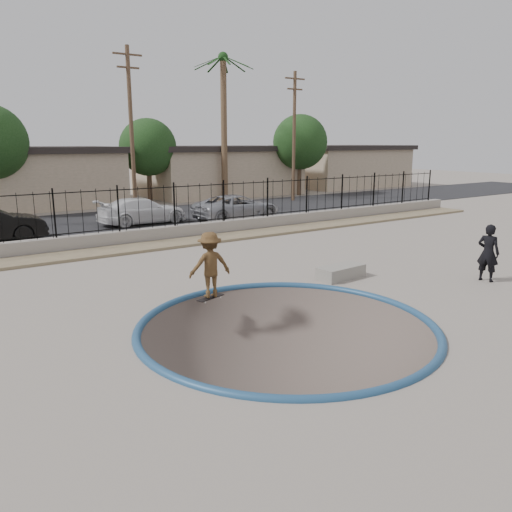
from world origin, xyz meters
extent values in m
cube|color=gray|center=(0.00, 12.00, -1.10)|extent=(120.00, 120.00, 2.20)
torus|color=navy|center=(0.00, -1.00, 0.00)|extent=(7.04, 7.04, 0.20)
cube|color=#928260|center=(0.00, 9.20, 0.06)|extent=(42.00, 1.60, 0.11)
cube|color=gray|center=(0.00, 10.30, 0.30)|extent=(42.00, 0.45, 0.60)
cube|color=black|center=(0.00, 10.30, 0.72)|extent=(40.00, 0.04, 0.03)
cube|color=black|center=(0.00, 10.30, 2.30)|extent=(40.00, 0.04, 0.04)
cube|color=black|center=(0.00, 17.00, 0.02)|extent=(90.00, 8.00, 0.04)
cube|color=tan|center=(0.00, 26.50, 1.75)|extent=(10.00, 8.00, 3.50)
cube|color=#282220|center=(0.00, 26.50, 3.70)|extent=(10.60, 8.60, 0.40)
cube|color=tan|center=(14.00, 26.50, 1.75)|extent=(12.00, 8.00, 3.50)
cube|color=#282220|center=(14.00, 26.50, 3.70)|extent=(12.60, 8.60, 0.40)
cube|color=tan|center=(28.00, 26.50, 1.75)|extent=(11.00, 8.00, 3.50)
cube|color=#282220|center=(28.00, 26.50, 3.70)|extent=(11.60, 8.60, 0.40)
cylinder|color=brown|center=(12.00, 22.00, 5.00)|extent=(0.44, 0.44, 10.00)
sphere|color=#183E15|center=(12.00, 22.00, 9.95)|extent=(0.70, 0.70, 0.70)
cylinder|color=#473323|center=(4.00, 19.00, 4.75)|extent=(0.24, 0.24, 9.50)
cube|color=#473323|center=(4.00, 19.00, 9.00)|extent=(1.70, 0.10, 0.10)
cube|color=#473323|center=(4.00, 19.00, 8.30)|extent=(1.30, 0.10, 0.10)
cylinder|color=#473323|center=(16.00, 19.00, 4.50)|extent=(0.24, 0.24, 9.00)
cube|color=#473323|center=(16.00, 19.00, 8.50)|extent=(1.70, 0.10, 0.10)
cube|color=#473323|center=(16.00, 19.00, 7.80)|extent=(1.30, 0.10, 0.10)
cylinder|color=#473323|center=(7.00, 24.00, 1.38)|extent=(0.34, 0.34, 2.75)
sphere|color=#143311|center=(7.00, 24.00, 3.85)|extent=(3.96, 3.96, 3.96)
cylinder|color=#473323|center=(19.00, 22.00, 1.50)|extent=(0.34, 0.34, 3.00)
sphere|color=#143311|center=(19.00, 22.00, 4.20)|extent=(4.32, 4.32, 4.32)
imported|color=brown|center=(-0.48, 1.76, 0.89)|extent=(1.24, 0.84, 1.78)
cube|color=black|center=(-0.48, 1.76, 0.07)|extent=(0.89, 0.46, 0.02)
cylinder|color=silver|center=(-0.74, 1.60, 0.03)|extent=(0.06, 0.05, 0.06)
cylinder|color=silver|center=(-0.79, 1.76, 0.03)|extent=(0.06, 0.05, 0.06)
cylinder|color=silver|center=(-0.18, 1.77, 0.03)|extent=(0.06, 0.05, 0.06)
cylinder|color=silver|center=(-0.22, 1.92, 0.03)|extent=(0.06, 0.05, 0.06)
imported|color=black|center=(7.50, -1.34, 0.89)|extent=(0.56, 0.73, 1.78)
cube|color=gray|center=(4.00, 1.40, 0.20)|extent=(1.65, 0.83, 0.40)
imported|color=white|center=(2.86, 15.00, 0.71)|extent=(4.73, 2.12, 1.35)
imported|color=#989AA1|center=(7.68, 13.40, 0.72)|extent=(5.06, 2.55, 1.37)
camera|label=1|loc=(-6.74, -9.66, 4.19)|focal=35.00mm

